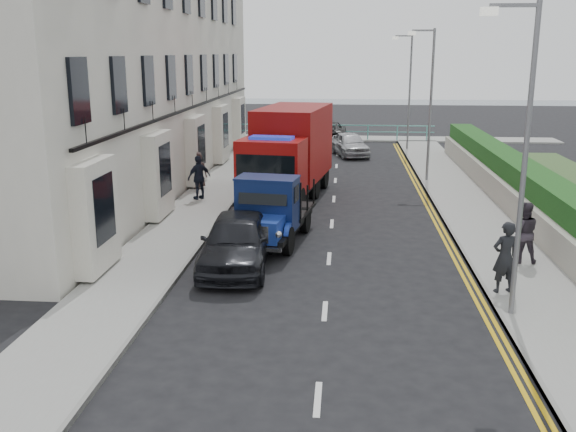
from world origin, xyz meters
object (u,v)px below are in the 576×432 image
object	(u,v)px
pedestrian_east_near	(505,257)
lamp_near	(520,146)
lamp_far	(408,85)
red_lorry	(289,151)
bedford_lorry	(269,215)
lamp_mid	(428,96)
parked_car_front	(237,241)

from	to	relation	value
pedestrian_east_near	lamp_near	bearing A→B (deg)	63.89
lamp_far	red_lorry	bearing A→B (deg)	-113.36
red_lorry	pedestrian_east_near	bearing A→B (deg)	-51.20
bedford_lorry	lamp_mid	bearing A→B (deg)	68.91
lamp_mid	lamp_far	bearing A→B (deg)	90.00
lamp_mid	red_lorry	size ratio (longest dim) A/B	0.94
parked_car_front	pedestrian_east_near	size ratio (longest dim) A/B	2.52
parked_car_front	pedestrian_east_near	distance (m)	7.20
lamp_far	parked_car_front	xyz separation A→B (m)	(-6.78, -23.00, -3.21)
lamp_near	red_lorry	size ratio (longest dim) A/B	0.94
bedford_lorry	lamp_far	bearing A→B (deg)	81.97
bedford_lorry	pedestrian_east_near	size ratio (longest dim) A/B	2.66
lamp_far	pedestrian_east_near	world-z (taller)	lamp_far
bedford_lorry	parked_car_front	world-z (taller)	bedford_lorry
red_lorry	parked_car_front	bearing A→B (deg)	-86.40
lamp_near	red_lorry	xyz separation A→B (m)	(-6.05, 11.99, -2.00)
lamp_far	bedford_lorry	bearing A→B (deg)	-106.34
lamp_near	parked_car_front	world-z (taller)	lamp_near
lamp_far	parked_car_front	world-z (taller)	lamp_far
bedford_lorry	parked_car_front	xyz separation A→B (m)	(-0.67, -2.15, -0.23)
lamp_far	pedestrian_east_near	distance (m)	24.83
parked_car_front	pedestrian_east_near	xyz separation A→B (m)	(7.01, -1.65, 0.25)
lamp_mid	lamp_far	world-z (taller)	same
lamp_far	parked_car_front	size ratio (longest dim) A/B	1.52
bedford_lorry	red_lorry	bearing A→B (deg)	97.80
bedford_lorry	red_lorry	world-z (taller)	red_lorry
lamp_far	red_lorry	world-z (taller)	lamp_far
lamp_near	bedford_lorry	xyz separation A→B (m)	(-6.11, 5.15, -2.98)
bedford_lorry	pedestrian_east_near	xyz separation A→B (m)	(6.34, -3.80, 0.01)
lamp_near	lamp_far	distance (m)	26.00
lamp_far	pedestrian_east_near	size ratio (longest dim) A/B	3.83
lamp_far	red_lorry	size ratio (longest dim) A/B	0.94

